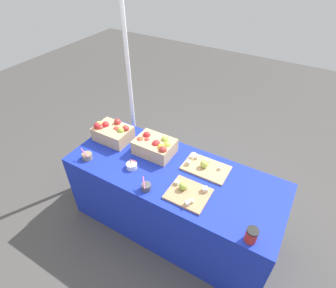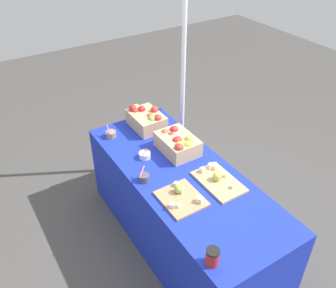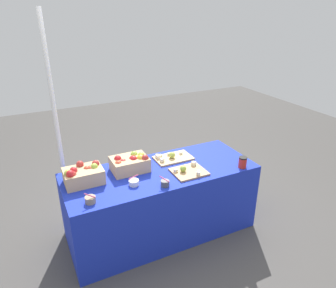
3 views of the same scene
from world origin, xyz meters
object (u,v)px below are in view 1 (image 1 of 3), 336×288
cutting_board_front (188,193)px  cutting_board_back (205,167)px  tent_pole (130,83)px  coffee_cup (251,235)px  apple_crate_middle (155,146)px  sample_bowl_far (132,166)px  sample_bowl_near (87,156)px  sample_bowl_mid (146,187)px  apple_crate_left (113,132)px

cutting_board_front → cutting_board_back: size_ratio=0.82×
cutting_board_front → cutting_board_back: (-0.01, 0.33, 0.00)m
tent_pole → coffee_cup: bearing=-28.6°
coffee_cup → tent_pole: size_ratio=0.05×
apple_crate_middle → sample_bowl_far: 0.29m
sample_bowl_near → coffee_cup: bearing=-2.3°
sample_bowl_near → sample_bowl_mid: bearing=-3.2°
apple_crate_left → cutting_board_front: bearing=-15.1°
cutting_board_back → sample_bowl_mid: 0.55m
cutting_board_back → apple_crate_left: bearing=-175.4°
apple_crate_middle → sample_bowl_mid: apple_crate_middle is taller
sample_bowl_near → apple_crate_left: bearing=86.4°
cutting_board_front → sample_bowl_near: 0.98m
apple_crate_middle → cutting_board_back: 0.49m
sample_bowl_near → coffee_cup: (1.52, -0.06, 0.03)m
sample_bowl_far → coffee_cup: (1.10, -0.16, 0.03)m
coffee_cup → cutting_board_front: bearing=164.9°
apple_crate_left → sample_bowl_near: (-0.02, -0.34, -0.05)m
apple_crate_left → cutting_board_back: bearing=4.6°
cutting_board_front → sample_bowl_mid: (-0.31, -0.12, 0.01)m
apple_crate_middle → sample_bowl_far: (-0.07, -0.27, -0.06)m
sample_bowl_near → cutting_board_back: bearing=23.5°
sample_bowl_far → tent_pole: 0.95m
cutting_board_back → sample_bowl_near: sample_bowl_near is taller
apple_crate_middle → sample_bowl_mid: 0.45m
sample_bowl_near → coffee_cup: coffee_cup is taller
cutting_board_back → sample_bowl_mid: bearing=-123.5°
apple_crate_left → apple_crate_middle: size_ratio=0.98×
cutting_board_back → tent_pole: (-1.06, 0.40, 0.36)m
apple_crate_middle → sample_bowl_mid: bearing=-66.8°
apple_crate_left → coffee_cup: apple_crate_left is taller
apple_crate_left → apple_crate_middle: bearing=4.0°
cutting_board_back → sample_bowl_near: (-0.97, -0.42, 0.01)m
tent_pole → cutting_board_front: bearing=-34.3°
apple_crate_left → cutting_board_front: (0.95, -0.26, -0.07)m
apple_crate_middle → tent_pole: (-0.58, 0.44, 0.29)m
apple_crate_middle → coffee_cup: 1.12m
sample_bowl_far → apple_crate_middle: bearing=76.0°
apple_crate_left → cutting_board_back: (0.95, 0.08, -0.07)m
apple_crate_left → sample_bowl_near: bearing=-93.6°
apple_crate_middle → tent_pole: size_ratio=0.16×
coffee_cup → tent_pole: 1.86m
tent_pole → apple_crate_middle: bearing=-37.0°
sample_bowl_mid → apple_crate_middle: bearing=113.2°
cutting_board_back → sample_bowl_near: 1.06m
apple_crate_left → sample_bowl_far: 0.47m
sample_bowl_far → coffee_cup: coffee_cup is taller
apple_crate_middle → tent_pole: bearing=143.0°
apple_crate_left → coffee_cup: bearing=-15.1°
apple_crate_left → cutting_board_front: apple_crate_left is taller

